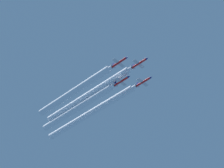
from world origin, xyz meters
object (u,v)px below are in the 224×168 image
(jet_left_wingman, at_px, (144,82))
(jet_slot, at_px, (122,81))
(jet_lead, at_px, (140,63))
(jet_right_wingman, at_px, (120,62))

(jet_left_wingman, bearing_deg, jet_slot, -35.28)
(jet_lead, height_order, jet_slot, jet_lead)
(jet_lead, bearing_deg, jet_right_wingman, -34.44)
(jet_left_wingman, distance_m, jet_slot, 11.32)
(jet_left_wingman, xyz_separation_m, jet_slot, (9.15, -6.48, -1.58))
(jet_right_wingman, bearing_deg, jet_lead, 145.56)
(jet_lead, distance_m, jet_right_wingman, 10.00)
(jet_right_wingman, height_order, jet_slot, jet_right_wingman)
(jet_slot, bearing_deg, jet_lead, 86.47)
(jet_lead, height_order, jet_right_wingman, jet_lead)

